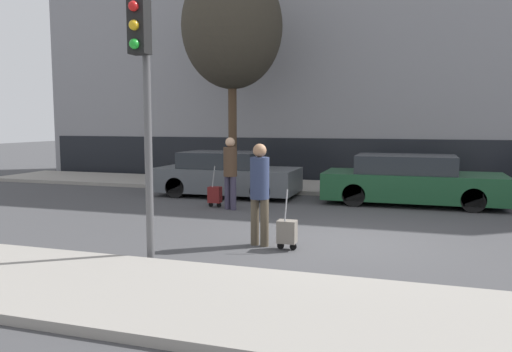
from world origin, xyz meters
TOP-DOWN VIEW (x-y plane):
  - ground_plane at (0.00, 0.00)m, footprint 80.00×80.00m
  - sidewalk_near at (0.00, -3.75)m, footprint 28.00×2.50m
  - sidewalk_far at (0.00, 7.00)m, footprint 28.00×3.00m
  - parked_car_0 at (-4.15, 4.68)m, footprint 4.17×1.84m
  - parked_car_1 at (1.10, 4.74)m, footprint 4.63×1.84m
  - pedestrian_left at (-3.19, 2.50)m, footprint 0.34×0.34m
  - trolley_left at (-3.70, 2.71)m, footprint 0.34×0.29m
  - pedestrian_right at (-1.39, -0.80)m, footprint 0.34×0.34m
  - trolley_right at (-0.86, -0.93)m, footprint 0.34×0.29m
  - traffic_light at (-2.75, -2.36)m, footprint 0.28×0.47m
  - bare_tree_near_crossing at (-4.62, 6.51)m, footprint 3.29×3.29m

SIDE VIEW (x-z plane):
  - ground_plane at x=0.00m, z-range 0.00..0.00m
  - sidewalk_near at x=0.00m, z-range 0.00..0.12m
  - sidewalk_far at x=0.00m, z-range 0.00..0.12m
  - trolley_right at x=-0.86m, z-range -0.21..0.84m
  - trolley_left at x=-3.70m, z-range -0.21..0.86m
  - parked_car_0 at x=-4.15m, z-range -0.03..1.28m
  - parked_car_1 at x=1.10m, z-range -0.03..1.28m
  - pedestrian_left at x=-3.19m, z-range 0.13..1.94m
  - pedestrian_right at x=-1.39m, z-range 0.13..1.94m
  - traffic_light at x=-2.75m, z-range 0.84..4.83m
  - bare_tree_near_crossing at x=-4.62m, z-range 1.68..8.85m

